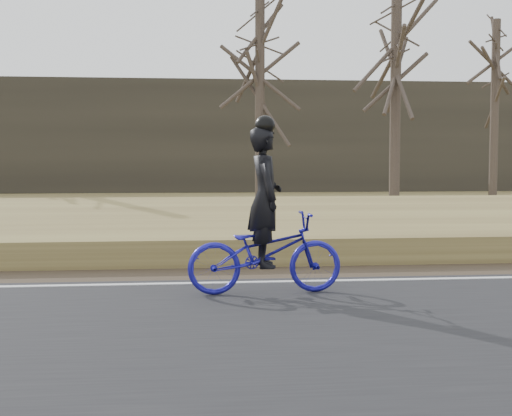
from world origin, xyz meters
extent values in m
cube|color=slate|center=(0.00, 8.00, 0.23)|extent=(120.00, 3.00, 0.45)
cube|color=black|center=(0.00, 8.00, 0.52)|extent=(120.00, 2.40, 0.14)
cube|color=brown|center=(0.00, 7.28, 0.67)|extent=(120.00, 0.07, 0.15)
cube|color=brown|center=(0.00, 8.72, 0.67)|extent=(120.00, 0.07, 0.15)
cube|color=#383328|center=(0.00, 30.00, 3.00)|extent=(120.00, 4.00, 6.00)
imported|color=#191595|center=(5.16, -0.62, 0.59)|extent=(2.05, 0.81, 1.06)
imported|color=black|center=(5.16, -0.62, 1.32)|extent=(0.47, 0.68, 1.82)
sphere|color=black|center=(5.16, -0.62, 2.25)|extent=(0.26, 0.26, 0.26)
cylinder|color=#4A3E36|center=(6.97, 16.34, 3.85)|extent=(0.36, 0.36, 7.70)
cylinder|color=#4A3E36|center=(11.31, 13.85, 4.10)|extent=(0.36, 0.36, 8.20)
cylinder|color=#4A3E36|center=(17.49, 19.74, 3.87)|extent=(0.36, 0.36, 7.73)
camera|label=1|loc=(4.08, -9.78, 1.82)|focal=50.00mm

